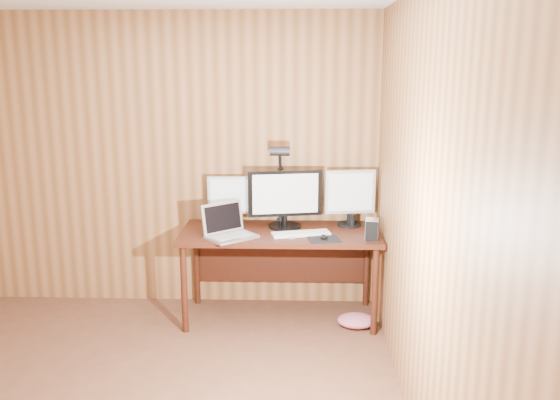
{
  "coord_description": "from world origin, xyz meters",
  "views": [
    {
      "loc": [
        1.08,
        -2.97,
        2.06
      ],
      "look_at": [
        0.93,
        1.58,
        1.02
      ],
      "focal_mm": 38.0,
      "sensor_mm": 36.0,
      "label": 1
    }
  ],
  "objects_px": {
    "keyboard": "(301,233)",
    "desk_lamp": "(280,173)",
    "monitor_left": "(229,199)",
    "speaker": "(352,221)",
    "desk": "(280,243)",
    "monitor_center": "(285,198)",
    "monitor_right": "(350,196)",
    "laptop": "(228,229)",
    "phone": "(291,236)",
    "mouse": "(324,237)",
    "hard_drive": "(372,229)"
  },
  "relations": [
    {
      "from": "monitor_right",
      "to": "desk_lamp",
      "type": "relative_size",
      "value": 0.66
    },
    {
      "from": "keyboard",
      "to": "speaker",
      "type": "xyz_separation_m",
      "value": [
        0.42,
        0.23,
        0.05
      ]
    },
    {
      "from": "desk",
      "to": "hard_drive",
      "type": "xyz_separation_m",
      "value": [
        0.71,
        -0.27,
        0.2
      ]
    },
    {
      "from": "hard_drive",
      "to": "phone",
      "type": "xyz_separation_m",
      "value": [
        -0.62,
        0.04,
        -0.07
      ]
    },
    {
      "from": "monitor_center",
      "to": "monitor_left",
      "type": "bearing_deg",
      "value": 158.77
    },
    {
      "from": "laptop",
      "to": "phone",
      "type": "bearing_deg",
      "value": -38.37
    },
    {
      "from": "monitor_center",
      "to": "monitor_left",
      "type": "distance_m",
      "value": 0.48
    },
    {
      "from": "laptop",
      "to": "hard_drive",
      "type": "bearing_deg",
      "value": -41.41
    },
    {
      "from": "monitor_right",
      "to": "keyboard",
      "type": "distance_m",
      "value": 0.55
    },
    {
      "from": "keyboard",
      "to": "hard_drive",
      "type": "relative_size",
      "value": 3.06
    },
    {
      "from": "phone",
      "to": "desk_lamp",
      "type": "xyz_separation_m",
      "value": [
        -0.1,
        0.38,
        0.43
      ]
    },
    {
      "from": "desk",
      "to": "hard_drive",
      "type": "distance_m",
      "value": 0.79
    },
    {
      "from": "desk_lamp",
      "to": "mouse",
      "type": "bearing_deg",
      "value": -56.74
    },
    {
      "from": "mouse",
      "to": "keyboard",
      "type": "bearing_deg",
      "value": 123.87
    },
    {
      "from": "desk",
      "to": "keyboard",
      "type": "xyz_separation_m",
      "value": [
        0.17,
        -0.17,
        0.13
      ]
    },
    {
      "from": "monitor_left",
      "to": "keyboard",
      "type": "relative_size",
      "value": 0.85
    },
    {
      "from": "monitor_center",
      "to": "speaker",
      "type": "relative_size",
      "value": 5.35
    },
    {
      "from": "keyboard",
      "to": "mouse",
      "type": "distance_m",
      "value": 0.21
    },
    {
      "from": "monitor_center",
      "to": "keyboard",
      "type": "bearing_deg",
      "value": -69.67
    },
    {
      "from": "desk",
      "to": "phone",
      "type": "distance_m",
      "value": 0.28
    },
    {
      "from": "monitor_right",
      "to": "monitor_left",
      "type": "bearing_deg",
      "value": 170.49
    },
    {
      "from": "phone",
      "to": "monitor_center",
      "type": "bearing_deg",
      "value": 96.24
    },
    {
      "from": "speaker",
      "to": "laptop",
      "type": "bearing_deg",
      "value": -163.2
    },
    {
      "from": "monitor_center",
      "to": "hard_drive",
      "type": "height_order",
      "value": "monitor_center"
    },
    {
      "from": "monitor_right",
      "to": "desk_lamp",
      "type": "bearing_deg",
      "value": 168.61
    },
    {
      "from": "hard_drive",
      "to": "monitor_center",
      "type": "bearing_deg",
      "value": 163.01
    },
    {
      "from": "monitor_right",
      "to": "speaker",
      "type": "relative_size",
      "value": 4.14
    },
    {
      "from": "monitor_left",
      "to": "desk_lamp",
      "type": "distance_m",
      "value": 0.48
    },
    {
      "from": "desk",
      "to": "mouse",
      "type": "xyz_separation_m",
      "value": [
        0.34,
        -0.29,
        0.14
      ]
    },
    {
      "from": "desk",
      "to": "monitor_left",
      "type": "relative_size",
      "value": 3.93
    },
    {
      "from": "desk",
      "to": "phone",
      "type": "bearing_deg",
      "value": -68.1
    },
    {
      "from": "monitor_left",
      "to": "speaker",
      "type": "distance_m",
      "value": 1.04
    },
    {
      "from": "monitor_left",
      "to": "phone",
      "type": "xyz_separation_m",
      "value": [
        0.52,
        -0.37,
        -0.21
      ]
    },
    {
      "from": "laptop",
      "to": "desk_lamp",
      "type": "distance_m",
      "value": 0.67
    },
    {
      "from": "keyboard",
      "to": "mouse",
      "type": "relative_size",
      "value": 4.69
    },
    {
      "from": "keyboard",
      "to": "desk_lamp",
      "type": "relative_size",
      "value": 0.68
    },
    {
      "from": "phone",
      "to": "speaker",
      "type": "relative_size",
      "value": 1.02
    },
    {
      "from": "desk",
      "to": "monitor_left",
      "type": "distance_m",
      "value": 0.57
    },
    {
      "from": "speaker",
      "to": "monitor_center",
      "type": "bearing_deg",
      "value": -178.89
    },
    {
      "from": "monitor_center",
      "to": "mouse",
      "type": "height_order",
      "value": "monitor_center"
    },
    {
      "from": "monitor_right",
      "to": "laptop",
      "type": "height_order",
      "value": "monitor_right"
    },
    {
      "from": "desk",
      "to": "phone",
      "type": "height_order",
      "value": "phone"
    },
    {
      "from": "monitor_center",
      "to": "keyboard",
      "type": "xyz_separation_m",
      "value": [
        0.13,
        -0.22,
        -0.24
      ]
    },
    {
      "from": "keyboard",
      "to": "speaker",
      "type": "distance_m",
      "value": 0.48
    },
    {
      "from": "mouse",
      "to": "desk_lamp",
      "type": "xyz_separation_m",
      "value": [
        -0.35,
        0.44,
        0.42
      ]
    },
    {
      "from": "hard_drive",
      "to": "laptop",
      "type": "bearing_deg",
      "value": -173.22
    },
    {
      "from": "desk",
      "to": "monitor_left",
      "type": "height_order",
      "value": "monitor_left"
    },
    {
      "from": "mouse",
      "to": "monitor_left",
      "type": "bearing_deg",
      "value": 129.28
    },
    {
      "from": "keyboard",
      "to": "hard_drive",
      "type": "bearing_deg",
      "value": -24.4
    },
    {
      "from": "desk",
      "to": "speaker",
      "type": "relative_size",
      "value": 14.05
    }
  ]
}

